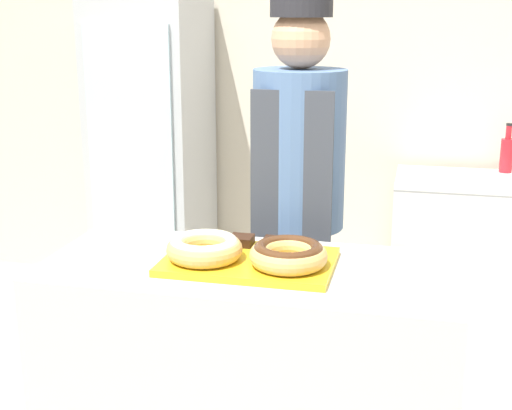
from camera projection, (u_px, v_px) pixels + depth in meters
wall_back at (334, 77)px, 4.24m from camera, size 8.00×0.06×2.70m
display_counter at (249, 389)px, 2.48m from camera, size 1.37×0.61×0.92m
serving_tray at (249, 262)px, 2.35m from camera, size 0.56×0.37×0.02m
donut_light_glaze at (204, 247)px, 2.33m from camera, size 0.25×0.25×0.08m
donut_chocolate_glaze at (288, 254)px, 2.27m from camera, size 0.25×0.25×0.08m
brownie_back_left at (241, 240)px, 2.48m from camera, size 0.08×0.08×0.03m
brownie_back_right at (275, 243)px, 2.46m from camera, size 0.08×0.08×0.03m
baker_person at (298, 206)px, 2.95m from camera, size 0.38×0.38×1.78m
beverage_fridge at (153, 155)px, 4.22m from camera, size 0.59×0.66×1.81m
chest_freezer at (483, 255)px, 3.93m from camera, size 0.99×0.57×0.86m
bottle_red at (507, 153)px, 3.97m from camera, size 0.07×0.07×0.28m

